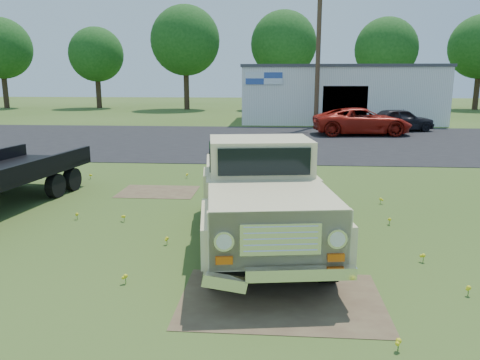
{
  "coord_description": "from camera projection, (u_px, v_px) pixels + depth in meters",
  "views": [
    {
      "loc": [
        1.38,
        -9.44,
        3.23
      ],
      "look_at": [
        0.58,
        1.0,
        0.94
      ],
      "focal_mm": 35.0,
      "sensor_mm": 36.0,
      "label": 1
    }
  ],
  "objects": [
    {
      "name": "dark_sedan",
      "position": [
        400.0,
        120.0,
        28.68
      ],
      "size": [
        4.44,
        2.79,
        1.41
      ],
      "primitive_type": "imported",
      "rotation": [
        0.0,
        0.0,
        1.86
      ],
      "color": "black",
      "rests_on": "ground"
    },
    {
      "name": "asphalt_lot",
      "position": [
        250.0,
        141.0,
        24.6
      ],
      "size": [
        90.0,
        14.0,
        0.02
      ],
      "primitive_type": "cube",
      "color": "black",
      "rests_on": "ground"
    },
    {
      "name": "commercial_building",
      "position": [
        338.0,
        93.0,
        35.37
      ],
      "size": [
        14.2,
        8.2,
        4.15
      ],
      "color": "silver",
      "rests_on": "ground"
    },
    {
      "name": "treeline_e",
      "position": [
        386.0,
        49.0,
        45.78
      ],
      "size": [
        6.08,
        6.08,
        9.04
      ],
      "color": "#39281A",
      "rests_on": "ground"
    },
    {
      "name": "ground",
      "position": [
        210.0,
        232.0,
        9.99
      ],
      "size": [
        140.0,
        140.0,
        0.0
      ],
      "primitive_type": "plane",
      "color": "#344E19",
      "rests_on": "ground"
    },
    {
      "name": "dirt_patch_a",
      "position": [
        281.0,
        300.0,
        6.95
      ],
      "size": [
        3.0,
        2.0,
        0.01
      ],
      "primitive_type": "cube",
      "color": "brown",
      "rests_on": "ground"
    },
    {
      "name": "vintage_pickup_truck",
      "position": [
        260.0,
        192.0,
        9.08
      ],
      "size": [
        3.08,
        6.11,
        2.12
      ],
      "primitive_type": null,
      "rotation": [
        0.0,
        0.0,
        0.14
      ],
      "color": "beige",
      "rests_on": "ground"
    },
    {
      "name": "red_pickup",
      "position": [
        362.0,
        122.0,
        26.91
      ],
      "size": [
        5.73,
        3.03,
        1.54
      ],
      "primitive_type": "imported",
      "rotation": [
        0.0,
        0.0,
        1.66
      ],
      "color": "#9B180E",
      "rests_on": "ground"
    },
    {
      "name": "utility_pole_mid",
      "position": [
        318.0,
        56.0,
        30.13
      ],
      "size": [
        1.6,
        0.3,
        9.0
      ],
      "color": "#453320",
      "rests_on": "ground"
    },
    {
      "name": "treeline_c",
      "position": [
        185.0,
        41.0,
        47.58
      ],
      "size": [
        7.04,
        7.04,
        10.47
      ],
      "color": "#39281A",
      "rests_on": "ground"
    },
    {
      "name": "treeline_d",
      "position": [
        284.0,
        44.0,
        47.86
      ],
      "size": [
        6.72,
        6.72,
        10.0
      ],
      "color": "#39281A",
      "rests_on": "ground"
    },
    {
      "name": "treeline_a",
      "position": [
        1.0,
        48.0,
        49.71
      ],
      "size": [
        6.4,
        6.4,
        9.52
      ],
      "color": "#39281A",
      "rests_on": "ground"
    },
    {
      "name": "dirt_patch_b",
      "position": [
        158.0,
        192.0,
        13.55
      ],
      "size": [
        2.2,
        1.6,
        0.01
      ],
      "primitive_type": "cube",
      "color": "brown",
      "rests_on": "ground"
    },
    {
      "name": "treeline_b",
      "position": [
        96.0,
        55.0,
        50.07
      ],
      "size": [
        5.76,
        5.76,
        8.57
      ],
      "color": "#39281A",
      "rests_on": "ground"
    }
  ]
}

